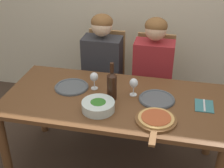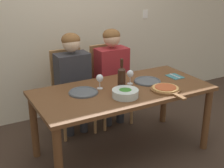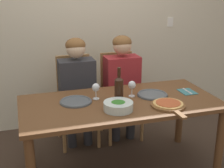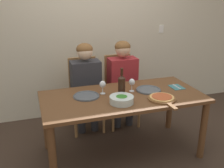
{
  "view_description": "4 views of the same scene",
  "coord_description": "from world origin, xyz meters",
  "px_view_note": "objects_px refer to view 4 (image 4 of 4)",
  "views": [
    {
      "loc": [
        0.44,
        -2.08,
        2.06
      ],
      "look_at": [
        -0.02,
        0.0,
        0.86
      ],
      "focal_mm": 50.0,
      "sensor_mm": 36.0,
      "label": 1
    },
    {
      "loc": [
        -1.49,
        -2.5,
        1.87
      ],
      "look_at": [
        -0.08,
        0.08,
        0.77
      ],
      "focal_mm": 50.0,
      "sensor_mm": 36.0,
      "label": 2
    },
    {
      "loc": [
        -0.84,
        -2.48,
        1.76
      ],
      "look_at": [
        -0.04,
        0.14,
        0.85
      ],
      "focal_mm": 50.0,
      "sensor_mm": 36.0,
      "label": 3
    },
    {
      "loc": [
        -0.95,
        -2.51,
        1.82
      ],
      "look_at": [
        -0.08,
        0.14,
        0.83
      ],
      "focal_mm": 42.0,
      "sensor_mm": 36.0,
      "label": 4
    }
  ],
  "objects_px": {
    "fork_on_napkin": "(177,87)",
    "dinner_plate_left": "(86,96)",
    "wine_bottle": "(122,85)",
    "dinner_plate_right": "(148,90)",
    "pizza_on_board": "(162,98)",
    "chair_right": "(120,88)",
    "person_woman": "(86,80)",
    "broccoli_bowl": "(122,99)",
    "chair_left": "(85,92)",
    "wine_glass_right": "(132,83)",
    "wine_glass_left": "(103,85)",
    "person_man": "(123,77)"
  },
  "relations": [
    {
      "from": "pizza_on_board",
      "to": "wine_glass_left",
      "type": "relative_size",
      "value": 2.91
    },
    {
      "from": "person_woman",
      "to": "wine_glass_right",
      "type": "bearing_deg",
      "value": -54.34
    },
    {
      "from": "chair_right",
      "to": "pizza_on_board",
      "type": "height_order",
      "value": "chair_right"
    },
    {
      "from": "chair_left",
      "to": "person_man",
      "type": "distance_m",
      "value": 0.57
    },
    {
      "from": "person_woman",
      "to": "fork_on_napkin",
      "type": "xyz_separation_m",
      "value": [
        0.97,
        -0.61,
        0.01
      ]
    },
    {
      "from": "wine_bottle",
      "to": "pizza_on_board",
      "type": "relative_size",
      "value": 0.72
    },
    {
      "from": "broccoli_bowl",
      "to": "dinner_plate_right",
      "type": "relative_size",
      "value": 0.87
    },
    {
      "from": "chair_right",
      "to": "person_woman",
      "type": "distance_m",
      "value": 0.57
    },
    {
      "from": "dinner_plate_right",
      "to": "wine_glass_left",
      "type": "height_order",
      "value": "wine_glass_left"
    },
    {
      "from": "person_woman",
      "to": "dinner_plate_right",
      "type": "height_order",
      "value": "person_woman"
    },
    {
      "from": "wine_bottle",
      "to": "dinner_plate_right",
      "type": "distance_m",
      "value": 0.38
    },
    {
      "from": "chair_right",
      "to": "dinner_plate_left",
      "type": "bearing_deg",
      "value": -132.84
    },
    {
      "from": "dinner_plate_left",
      "to": "pizza_on_board",
      "type": "bearing_deg",
      "value": -23.9
    },
    {
      "from": "wine_glass_left",
      "to": "wine_glass_right",
      "type": "relative_size",
      "value": 1.0
    },
    {
      "from": "chair_left",
      "to": "wine_glass_left",
      "type": "bearing_deg",
      "value": -83.93
    },
    {
      "from": "wine_bottle",
      "to": "fork_on_napkin",
      "type": "xyz_separation_m",
      "value": [
        0.72,
        0.05,
        -0.12
      ]
    },
    {
      "from": "broccoli_bowl",
      "to": "dinner_plate_left",
      "type": "bearing_deg",
      "value": 138.0
    },
    {
      "from": "wine_glass_right",
      "to": "person_woman",
      "type": "bearing_deg",
      "value": 125.66
    },
    {
      "from": "person_man",
      "to": "wine_bottle",
      "type": "distance_m",
      "value": 0.72
    },
    {
      "from": "dinner_plate_left",
      "to": "broccoli_bowl",
      "type": "bearing_deg",
      "value": -42.0
    },
    {
      "from": "pizza_on_board",
      "to": "wine_glass_right",
      "type": "relative_size",
      "value": 2.91
    },
    {
      "from": "person_man",
      "to": "wine_glass_right",
      "type": "relative_size",
      "value": 7.98
    },
    {
      "from": "wine_glass_right",
      "to": "wine_glass_left",
      "type": "bearing_deg",
      "value": 174.79
    },
    {
      "from": "broccoli_bowl",
      "to": "dinner_plate_left",
      "type": "relative_size",
      "value": 0.87
    },
    {
      "from": "person_man",
      "to": "dinner_plate_right",
      "type": "bearing_deg",
      "value": -81.37
    },
    {
      "from": "person_woman",
      "to": "person_man",
      "type": "bearing_deg",
      "value": 0.0
    },
    {
      "from": "dinner_plate_left",
      "to": "person_man",
      "type": "bearing_deg",
      "value": 41.7
    },
    {
      "from": "person_woman",
      "to": "dinner_plate_right",
      "type": "bearing_deg",
      "value": -45.08
    },
    {
      "from": "broccoli_bowl",
      "to": "chair_left",
      "type": "bearing_deg",
      "value": 100.82
    },
    {
      "from": "person_woman",
      "to": "dinner_plate_left",
      "type": "height_order",
      "value": "person_woman"
    },
    {
      "from": "dinner_plate_right",
      "to": "pizza_on_board",
      "type": "xyz_separation_m",
      "value": [
        0.02,
        -0.29,
        0.01
      ]
    },
    {
      "from": "person_man",
      "to": "dinner_plate_right",
      "type": "relative_size",
      "value": 4.19
    },
    {
      "from": "wine_bottle",
      "to": "wine_glass_left",
      "type": "relative_size",
      "value": 2.1
    },
    {
      "from": "dinner_plate_right",
      "to": "wine_glass_left",
      "type": "distance_m",
      "value": 0.55
    },
    {
      "from": "person_man",
      "to": "pizza_on_board",
      "type": "relative_size",
      "value": 2.74
    },
    {
      "from": "pizza_on_board",
      "to": "dinner_plate_left",
      "type": "bearing_deg",
      "value": 156.1
    },
    {
      "from": "chair_left",
      "to": "dinner_plate_left",
      "type": "distance_m",
      "value": 0.73
    },
    {
      "from": "wine_glass_right",
      "to": "person_man",
      "type": "bearing_deg",
      "value": 79.71
    },
    {
      "from": "wine_bottle",
      "to": "wine_glass_right",
      "type": "relative_size",
      "value": 2.1
    },
    {
      "from": "wine_bottle",
      "to": "broccoli_bowl",
      "type": "distance_m",
      "value": 0.21
    },
    {
      "from": "chair_left",
      "to": "broccoli_bowl",
      "type": "bearing_deg",
      "value": -79.18
    },
    {
      "from": "fork_on_napkin",
      "to": "dinner_plate_left",
      "type": "bearing_deg",
      "value": 177.41
    },
    {
      "from": "broccoli_bowl",
      "to": "dinner_plate_left",
      "type": "distance_m",
      "value": 0.42
    },
    {
      "from": "pizza_on_board",
      "to": "wine_glass_right",
      "type": "xyz_separation_m",
      "value": [
        -0.22,
        0.33,
        0.09
      ]
    },
    {
      "from": "wine_glass_right",
      "to": "dinner_plate_left",
      "type": "bearing_deg",
      "value": 179.72
    },
    {
      "from": "person_woman",
      "to": "person_man",
      "type": "height_order",
      "value": "same"
    },
    {
      "from": "wine_bottle",
      "to": "wine_glass_right",
      "type": "bearing_deg",
      "value": 30.69
    },
    {
      "from": "person_woman",
      "to": "broccoli_bowl",
      "type": "relative_size",
      "value": 4.81
    },
    {
      "from": "chair_left",
      "to": "chair_right",
      "type": "distance_m",
      "value": 0.51
    },
    {
      "from": "chair_right",
      "to": "wine_glass_right",
      "type": "height_order",
      "value": "chair_right"
    }
  ]
}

